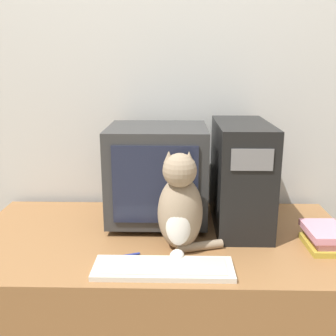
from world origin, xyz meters
The scene contains 8 objects.
wall_back centered at (0.00, 0.85, 1.25)m, with size 7.00×0.05×2.50m.
desk centered at (0.00, 0.39, 0.38)m, with size 1.56×0.79×0.76m.
crt_monitor centered at (-0.02, 0.55, 0.98)m, with size 0.42×0.38×0.43m.
computer_tower centered at (0.34, 0.52, 0.98)m, with size 0.22×0.46×0.45m.
keyboard centered at (0.02, 0.11, 0.77)m, with size 0.48×0.15×0.02m.
cat centered at (0.08, 0.28, 0.92)m, with size 0.26×0.25×0.39m.
book_stack centered at (0.64, 0.31, 0.80)m, with size 0.15×0.20×0.08m.
pen centered at (-0.14, 0.20, 0.76)m, with size 0.14×0.06×0.01m.
Camera 1 is at (0.06, -1.09, 1.45)m, focal length 42.00 mm.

